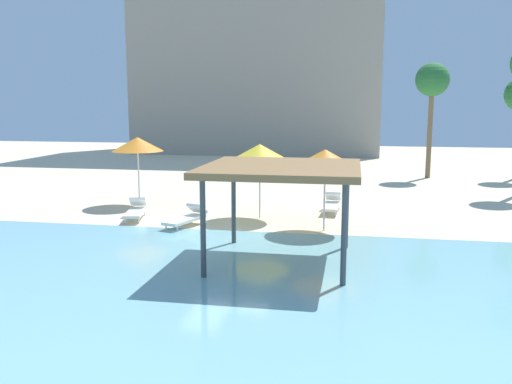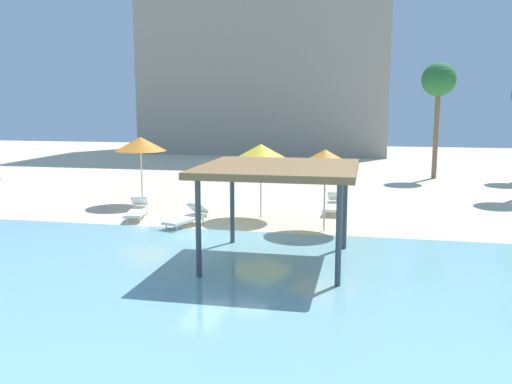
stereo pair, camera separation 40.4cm
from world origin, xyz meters
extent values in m
plane|color=beige|center=(0.00, 0.00, 0.00)|extent=(80.00, 80.00, 0.00)
cube|color=#7AB7C1|center=(0.00, -5.25, 0.02)|extent=(44.00, 13.50, 0.04)
cylinder|color=#42474C|center=(0.27, -0.04, 1.24)|extent=(0.14, 0.14, 2.49)
cylinder|color=#42474C|center=(3.67, -0.04, 1.24)|extent=(0.14, 0.14, 2.49)
cylinder|color=#42474C|center=(0.27, -3.44, 1.24)|extent=(0.14, 0.14, 2.49)
cylinder|color=#42474C|center=(3.67, -3.44, 1.24)|extent=(0.14, 0.14, 2.49)
cube|color=olive|center=(1.97, -1.74, 2.58)|extent=(4.10, 4.10, 0.18)
cylinder|color=silver|center=(-5.16, 5.67, 1.14)|extent=(0.06, 0.06, 2.28)
cone|color=orange|center=(-5.16, 5.67, 2.58)|extent=(2.16, 2.16, 0.60)
cylinder|color=silver|center=(0.40, 3.84, 1.07)|extent=(0.06, 0.06, 2.14)
cone|color=yellow|center=(0.40, 3.84, 2.47)|extent=(2.38, 2.38, 0.65)
cylinder|color=silver|center=(2.90, 2.24, 1.07)|extent=(0.06, 0.06, 2.15)
cone|color=orange|center=(2.90, 2.24, 2.46)|extent=(2.26, 2.26, 0.62)
cylinder|color=white|center=(-1.93, 1.08, 0.11)|extent=(0.05, 0.05, 0.22)
cylinder|color=white|center=(-2.38, 1.24, 0.11)|extent=(0.05, 0.05, 0.22)
cylinder|color=white|center=(-1.45, 2.44, 0.11)|extent=(0.05, 0.05, 0.22)
cylinder|color=white|center=(-1.90, 2.60, 0.11)|extent=(0.05, 0.05, 0.22)
cube|color=white|center=(-1.92, 1.84, 0.27)|extent=(1.16, 1.90, 0.10)
cube|color=white|center=(-1.67, 2.54, 0.55)|extent=(0.73, 0.68, 0.40)
cylinder|color=white|center=(-3.70, 2.08, 0.11)|extent=(0.05, 0.05, 0.22)
cylinder|color=white|center=(-4.17, 1.97, 0.11)|extent=(0.05, 0.05, 0.22)
cylinder|color=white|center=(-4.05, 3.48, 0.11)|extent=(0.05, 0.05, 0.22)
cylinder|color=white|center=(-4.51, 3.37, 0.11)|extent=(0.05, 0.05, 0.22)
cube|color=white|center=(-4.11, 2.72, 0.27)|extent=(1.01, 1.89, 0.10)
cube|color=white|center=(-4.28, 3.44, 0.55)|extent=(0.70, 0.64, 0.40)
cylinder|color=white|center=(3.22, 4.56, 0.11)|extent=(0.05, 0.05, 0.22)
cylinder|color=white|center=(2.74, 4.59, 0.11)|extent=(0.05, 0.05, 0.22)
cylinder|color=white|center=(3.30, 6.00, 0.11)|extent=(0.05, 0.05, 0.22)
cylinder|color=white|center=(2.82, 6.03, 0.11)|extent=(0.05, 0.05, 0.22)
cube|color=white|center=(3.02, 5.29, 0.27)|extent=(0.70, 1.83, 0.10)
cube|color=white|center=(3.06, 6.04, 0.55)|extent=(0.63, 0.54, 0.40)
cylinder|color=brown|center=(8.06, 16.58, 2.62)|extent=(0.28, 0.28, 5.25)
sphere|color=#286B33|center=(8.06, 16.58, 5.60)|extent=(1.90, 1.90, 1.90)
cube|color=#9E9384|center=(-4.58, 32.68, 9.23)|extent=(20.73, 10.53, 18.45)
camera|label=1|loc=(3.86, -15.90, 4.29)|focal=38.06mm
camera|label=2|loc=(4.25, -15.82, 4.29)|focal=38.06mm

